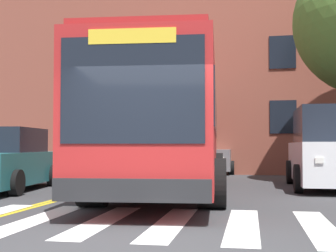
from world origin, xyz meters
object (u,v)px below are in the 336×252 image
object	(u,v)px
car_white_far_lane	(329,150)
car_grey_behind_bus	(214,154)
city_bus	(170,125)
car_teal_near_lane	(5,162)

from	to	relation	value
car_white_far_lane	car_grey_behind_bus	size ratio (longest dim) A/B	1.21
city_bus	car_white_far_lane	size ratio (longest dim) A/B	2.36
city_bus	car_teal_near_lane	world-z (taller)	city_bus
car_teal_near_lane	car_grey_behind_bus	world-z (taller)	car_grey_behind_bus
city_bus	car_grey_behind_bus	world-z (taller)	city_bus
car_teal_near_lane	city_bus	bearing A→B (deg)	10.42
car_teal_near_lane	car_white_far_lane	world-z (taller)	car_white_far_lane
car_grey_behind_bus	car_teal_near_lane	bearing A→B (deg)	-117.14
car_teal_near_lane	car_grey_behind_bus	xyz separation A→B (m)	(4.89, 9.54, 0.07)
car_white_far_lane	car_teal_near_lane	bearing A→B (deg)	-165.05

